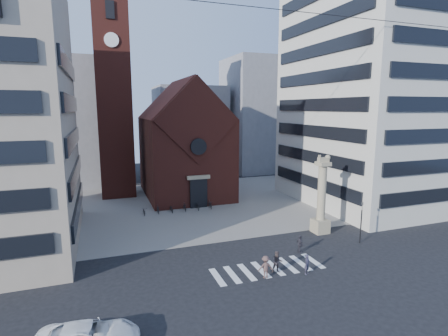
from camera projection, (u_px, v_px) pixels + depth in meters
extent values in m
plane|color=black|center=(248.00, 256.00, 32.51)|extent=(120.00, 120.00, 0.00)
cube|color=gray|center=(195.00, 204.00, 50.13)|extent=(46.00, 30.00, 0.05)
cube|color=#5E241D|center=(184.00, 157.00, 54.68)|extent=(12.00, 16.00, 12.00)
cube|color=maroon|center=(183.00, 118.00, 54.03)|extent=(12.00, 15.40, 12.00)
cube|color=#5E241D|center=(197.00, 120.00, 46.29)|extent=(11.76, 0.50, 11.76)
cylinder|color=black|center=(199.00, 147.00, 46.47)|extent=(2.20, 0.30, 2.20)
cube|color=black|center=(199.00, 194.00, 47.80)|extent=(2.40, 0.30, 4.00)
cube|color=tan|center=(199.00, 177.00, 47.36)|extent=(3.20, 0.40, 0.50)
cube|color=#5E241D|center=(114.00, 98.00, 52.61)|extent=(5.00, 5.00, 30.00)
cylinder|color=white|center=(111.00, 40.00, 48.84)|extent=(2.00, 0.20, 2.00)
cube|color=black|center=(110.00, 9.00, 48.16)|extent=(1.20, 0.20, 2.40)
cube|color=beige|center=(372.00, 91.00, 48.91)|extent=(18.00, 22.00, 32.00)
cube|color=gray|center=(52.00, 123.00, 61.09)|extent=(16.00, 14.00, 22.00)
cube|color=gray|center=(190.00, 130.00, 74.72)|extent=(14.00, 12.00, 18.00)
cube|color=gray|center=(264.00, 115.00, 76.75)|extent=(16.00, 14.00, 24.00)
cube|color=tan|center=(320.00, 226.00, 38.49)|extent=(1.60, 1.60, 1.50)
cylinder|color=tan|center=(322.00, 193.00, 37.86)|extent=(0.90, 0.90, 6.00)
cube|color=tan|center=(323.00, 164.00, 37.31)|extent=(1.30, 1.30, 0.40)
cube|color=tan|center=(323.00, 160.00, 37.25)|extent=(1.20, 0.50, 0.55)
sphere|color=tan|center=(328.00, 157.00, 37.39)|extent=(0.56, 0.56, 0.56)
cube|color=tan|center=(320.00, 157.00, 37.01)|extent=(0.25, 0.15, 0.35)
cylinder|color=black|center=(361.00, 227.00, 35.28)|extent=(0.12, 0.12, 3.50)
imported|color=black|center=(362.00, 206.00, 34.92)|extent=(0.13, 0.16, 0.80)
imported|color=#333043|center=(307.00, 264.00, 28.83)|extent=(0.73, 0.66, 1.68)
imported|color=#4E413F|center=(277.00, 262.00, 29.07)|extent=(1.06, 0.92, 1.84)
imported|color=#2D2B34|center=(300.00, 244.00, 33.11)|extent=(0.47, 1.01, 1.68)
imported|color=brown|center=(266.00, 267.00, 28.15)|extent=(1.29, 0.86, 1.86)
imported|color=black|center=(144.00, 211.00, 44.71)|extent=(0.70, 1.87, 0.97)
imported|color=black|center=(158.00, 209.00, 45.29)|extent=(0.56, 1.81, 1.08)
imported|color=black|center=(172.00, 209.00, 45.89)|extent=(0.70, 1.87, 0.97)
imported|color=black|center=(185.00, 207.00, 46.47)|extent=(0.56, 1.81, 1.08)
imported|color=black|center=(198.00, 206.00, 47.07)|extent=(0.70, 1.87, 0.97)
imported|color=black|center=(210.00, 204.00, 47.65)|extent=(0.56, 1.81, 1.08)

